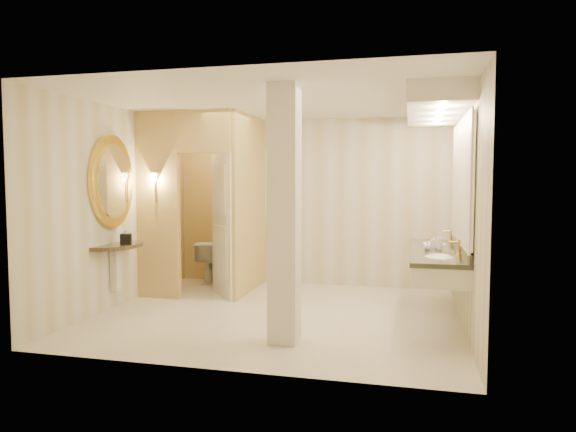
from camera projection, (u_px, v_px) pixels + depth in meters
The scene contains 16 objects.
floor at pixel (278, 314), 6.57m from camera, with size 4.50×4.50×0.00m, color silver.
ceiling at pixel (278, 101), 6.38m from camera, with size 4.50×4.50×0.00m, color silver.
wall_back at pixel (309, 202), 8.41m from camera, with size 4.50×0.02×2.70m, color beige.
wall_front at pixel (221, 221), 4.54m from camera, with size 4.50×0.02×2.70m, color beige.
wall_left at pixel (119, 207), 7.00m from camera, with size 0.02×4.00×2.70m, color beige.
wall_right at pixel (465, 212), 5.95m from camera, with size 0.02×4.00×2.70m, color beige.
toilet_closet at pixel (221, 202), 7.67m from camera, with size 1.50×1.55×2.70m.
wall_sconce at pixel (155, 179), 7.32m from camera, with size 0.14×0.14×0.42m.
vanity at pixel (441, 187), 6.17m from camera, with size 0.75×2.44×2.09m.
console_shelf at pixel (112, 209), 6.78m from camera, with size 0.94×0.94×1.92m.
pillar at pixel (284, 215), 5.35m from camera, with size 0.30×0.30×2.70m, color silver.
tissue_box at pixel (126, 239), 6.77m from camera, with size 0.14×0.14×0.14m, color black.
toilet at pixel (213, 262), 8.61m from camera, with size 0.39×0.69×0.70m, color white.
soap_bottle_a at pixel (433, 242), 6.39m from camera, with size 0.07×0.07×0.15m, color beige.
soap_bottle_b at pixel (428, 246), 6.13m from camera, with size 0.09×0.09×0.11m, color silver.
soap_bottle_c at pixel (439, 242), 6.13m from camera, with size 0.08×0.08×0.21m, color #C6B28C.
Camera 1 is at (1.64, -6.26, 1.71)m, focal length 32.00 mm.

